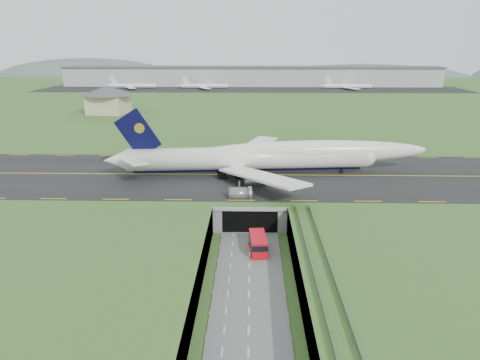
{
  "coord_description": "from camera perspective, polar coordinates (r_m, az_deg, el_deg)",
  "views": [
    {
      "loc": [
        0.22,
        -86.07,
        39.68
      ],
      "look_at": [
        -2.43,
        20.0,
        8.5
      ],
      "focal_mm": 35.0,
      "sensor_mm": 36.0,
      "label": 1
    }
  ],
  "objects": [
    {
      "name": "airfield_deck",
      "position": [
        93.57,
        1.19,
        -6.71
      ],
      "size": [
        800.0,
        800.0,
        6.0
      ],
      "primitive_type": "cube",
      "color": "gray",
      "rests_on": "ground"
    },
    {
      "name": "tunnel_portal",
      "position": [
        109.03,
        1.24,
        -3.1
      ],
      "size": [
        17.0,
        22.3,
        6.0
      ],
      "color": "gray",
      "rests_on": "ground"
    },
    {
      "name": "guideway",
      "position": [
        76.03,
        9.59,
        -10.74
      ],
      "size": [
        3.0,
        53.0,
        7.05
      ],
      "color": "#A8A8A3",
      "rests_on": "ground"
    },
    {
      "name": "ground",
      "position": [
        94.78,
        1.18,
        -8.38
      ],
      "size": [
        900.0,
        900.0,
        0.0
      ],
      "primitive_type": "plane",
      "color": "#376227",
      "rests_on": "ground"
    },
    {
      "name": "distant_hills",
      "position": [
        521.88,
        8.66,
        11.39
      ],
      "size": [
        700.0,
        91.0,
        60.0
      ],
      "color": "#54655E",
      "rests_on": "ground"
    },
    {
      "name": "jumbo_jet",
      "position": [
        122.83,
        3.77,
        2.84
      ],
      "size": [
        85.47,
        56.29,
        18.71
      ],
      "rotation": [
        0.0,
        0.0,
        0.1
      ],
      "color": "white",
      "rests_on": "ground"
    },
    {
      "name": "service_building",
      "position": [
        242.1,
        -15.8,
        9.71
      ],
      "size": [
        27.7,
        27.7,
        13.69
      ],
      "rotation": [
        0.0,
        0.0,
        -0.11
      ],
      "color": "#C3BB8D",
      "rests_on": "ground"
    },
    {
      "name": "trench_road",
      "position": [
        87.98,
        1.15,
        -10.37
      ],
      "size": [
        12.0,
        75.0,
        0.2
      ],
      "primitive_type": "cube",
      "color": "slate",
      "rests_on": "ground"
    },
    {
      "name": "shuttle_tram",
      "position": [
        92.73,
        2.21,
        -7.73
      ],
      "size": [
        3.74,
        8.46,
        3.35
      ],
      "rotation": [
        0.0,
        0.0,
        0.08
      ],
      "color": "red",
      "rests_on": "ground"
    },
    {
      "name": "cargo_terminal",
      "position": [
        386.35,
        1.4,
        12.55
      ],
      "size": [
        320.0,
        67.0,
        15.6
      ],
      "color": "#B2B2B2",
      "rests_on": "ground"
    },
    {
      "name": "taxiway",
      "position": [
        123.72,
        1.28,
        0.62
      ],
      "size": [
        800.0,
        44.0,
        0.18
      ],
      "primitive_type": "cube",
      "color": "black",
      "rests_on": "airfield_deck"
    }
  ]
}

